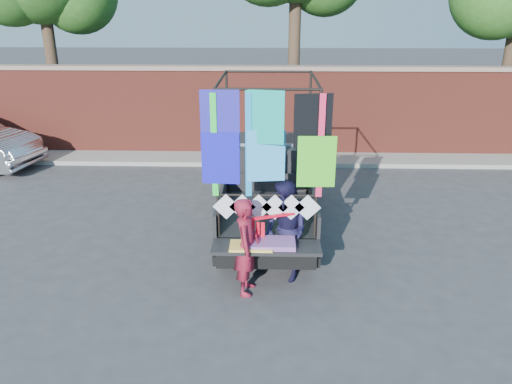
{
  "coord_description": "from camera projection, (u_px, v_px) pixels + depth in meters",
  "views": [
    {
      "loc": [
        0.29,
        -7.52,
        4.29
      ],
      "look_at": [
        0.08,
        0.02,
        1.42
      ],
      "focal_mm": 35.0,
      "sensor_mm": 36.0,
      "label": 1
    }
  ],
  "objects": [
    {
      "name": "streamer_bundle",
      "position": [
        260.0,
        228.0,
        7.77
      ],
      "size": [
        0.9,
        0.37,
        0.65
      ],
      "color": "#FF0D25",
      "rests_on": "ground"
    },
    {
      "name": "pickup_truck",
      "position": [
        268.0,
        184.0,
        10.29
      ],
      "size": [
        1.99,
        4.99,
        3.14
      ],
      "color": "black",
      "rests_on": "ground"
    },
    {
      "name": "brick_wall",
      "position": [
        260.0,
        111.0,
        14.62
      ],
      "size": [
        30.0,
        0.45,
        2.61
      ],
      "color": "maroon",
      "rests_on": "ground"
    },
    {
      "name": "man",
      "position": [
        285.0,
        231.0,
        8.03
      ],
      "size": [
        0.99,
        1.04,
        1.68
      ],
      "primitive_type": "imported",
      "rotation": [
        0.0,
        0.0,
        -0.96
      ],
      "color": "#171536",
      "rests_on": "ground"
    },
    {
      "name": "woman",
      "position": [
        247.0,
        246.0,
        7.65
      ],
      "size": [
        0.43,
        0.61,
        1.58
      ],
      "primitive_type": "imported",
      "rotation": [
        0.0,
        0.0,
        1.48
      ],
      "color": "maroon",
      "rests_on": "ground"
    },
    {
      "name": "ground",
      "position": [
        251.0,
        270.0,
        8.56
      ],
      "size": [
        90.0,
        90.0,
        0.0
      ],
      "primitive_type": "plane",
      "color": "#38383A",
      "rests_on": "ground"
    },
    {
      "name": "curb",
      "position": [
        260.0,
        159.0,
        14.42
      ],
      "size": [
        30.0,
        1.2,
        0.12
      ],
      "primitive_type": "cube",
      "color": "gray",
      "rests_on": "ground"
    }
  ]
}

